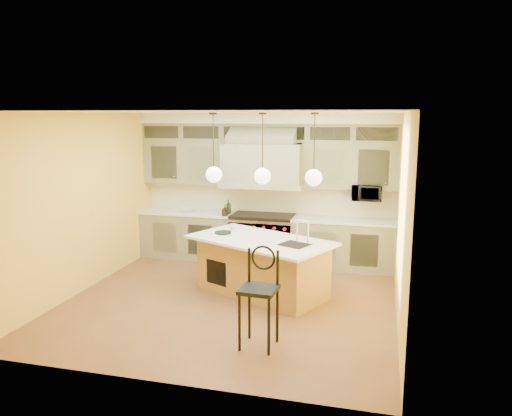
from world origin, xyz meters
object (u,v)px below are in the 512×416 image
(range, at_px, (263,238))
(kitchen_island, at_px, (262,265))
(microwave, at_px, (367,193))
(counter_stool, at_px, (260,290))

(range, relative_size, kitchen_island, 0.47)
(kitchen_island, height_order, microwave, microwave)
(kitchen_island, relative_size, counter_stool, 2.03)
(microwave, bearing_deg, kitchen_island, -130.59)
(kitchen_island, distance_m, counter_stool, 1.87)
(kitchen_island, distance_m, microwave, 2.57)
(range, xyz_separation_m, microwave, (1.95, 0.11, 0.96))
(range, bearing_deg, counter_stool, -77.08)
(range, distance_m, microwave, 2.18)
(kitchen_island, height_order, counter_stool, kitchen_island)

